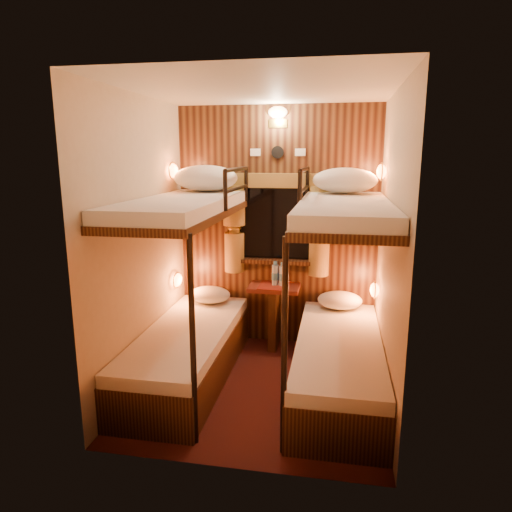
% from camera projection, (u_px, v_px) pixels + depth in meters
% --- Properties ---
extents(floor, '(2.10, 2.10, 0.00)m').
position_uv_depth(floor, '(260.00, 387.00, 3.87)').
color(floor, '#3B1610').
rests_on(floor, ground).
extents(ceiling, '(2.10, 2.10, 0.00)m').
position_uv_depth(ceiling, '(260.00, 89.00, 3.35)').
color(ceiling, silver).
rests_on(ceiling, wall_back).
extents(wall_back, '(2.40, 0.00, 2.40)m').
position_uv_depth(wall_back, '(277.00, 228.00, 4.62)').
color(wall_back, '#C6B293').
rests_on(wall_back, floor).
extents(wall_front, '(2.40, 0.00, 2.40)m').
position_uv_depth(wall_front, '(229.00, 284.00, 2.60)').
color(wall_front, '#C6B293').
rests_on(wall_front, floor).
extents(wall_left, '(0.00, 2.40, 2.40)m').
position_uv_depth(wall_left, '(141.00, 244.00, 3.79)').
color(wall_left, '#C6B293').
rests_on(wall_left, floor).
extents(wall_right, '(0.00, 2.40, 2.40)m').
position_uv_depth(wall_right, '(390.00, 253.00, 3.44)').
color(wall_right, '#C6B293').
rests_on(wall_right, floor).
extents(back_panel, '(2.00, 0.03, 2.40)m').
position_uv_depth(back_panel, '(277.00, 228.00, 4.61)').
color(back_panel, black).
rests_on(back_panel, floor).
extents(bunk_left, '(0.72, 1.90, 1.82)m').
position_uv_depth(bunk_left, '(187.00, 317.00, 3.93)').
color(bunk_left, black).
rests_on(bunk_left, floor).
extents(bunk_right, '(0.72, 1.90, 1.82)m').
position_uv_depth(bunk_right, '(340.00, 327.00, 3.70)').
color(bunk_right, black).
rests_on(bunk_right, floor).
extents(window, '(1.00, 0.12, 0.79)m').
position_uv_depth(window, '(277.00, 231.00, 4.58)').
color(window, black).
rests_on(window, back_panel).
extents(curtains, '(1.10, 0.22, 1.00)m').
position_uv_depth(curtains, '(276.00, 223.00, 4.53)').
color(curtains, olive).
rests_on(curtains, back_panel).
extents(back_fixtures, '(0.54, 0.09, 0.48)m').
position_uv_depth(back_fixtures, '(278.00, 120.00, 4.35)').
color(back_fixtures, black).
rests_on(back_fixtures, back_panel).
extents(reading_lamps, '(2.00, 0.20, 1.25)m').
position_uv_depth(reading_lamps, '(272.00, 230.00, 4.28)').
color(reading_lamps, orange).
rests_on(reading_lamps, wall_left).
extents(table, '(0.50, 0.34, 0.66)m').
position_uv_depth(table, '(274.00, 308.00, 4.60)').
color(table, maroon).
rests_on(table, floor).
extents(bottle_left, '(0.07, 0.07, 0.24)m').
position_uv_depth(bottle_left, '(275.00, 275.00, 4.54)').
color(bottle_left, '#99BFE5').
rests_on(bottle_left, table).
extents(bottle_right, '(0.07, 0.07, 0.24)m').
position_uv_depth(bottle_right, '(282.00, 276.00, 4.52)').
color(bottle_right, '#99BFE5').
rests_on(bottle_right, table).
extents(sachet_a, '(0.10, 0.07, 0.01)m').
position_uv_depth(sachet_a, '(279.00, 285.00, 4.57)').
color(sachet_a, silver).
rests_on(sachet_a, table).
extents(sachet_b, '(0.08, 0.07, 0.01)m').
position_uv_depth(sachet_b, '(281.00, 284.00, 4.59)').
color(sachet_b, silver).
rests_on(sachet_b, table).
extents(pillow_lower_left, '(0.42, 0.30, 0.17)m').
position_uv_depth(pillow_lower_left, '(210.00, 295.00, 4.63)').
color(pillow_lower_left, white).
rests_on(pillow_lower_left, bunk_left).
extents(pillow_lower_right, '(0.43, 0.31, 0.17)m').
position_uv_depth(pillow_lower_right, '(340.00, 300.00, 4.44)').
color(pillow_lower_right, white).
rests_on(pillow_lower_right, bunk_right).
extents(pillow_upper_left, '(0.62, 0.44, 0.24)m').
position_uv_depth(pillow_upper_left, '(206.00, 178.00, 4.32)').
color(pillow_upper_left, white).
rests_on(pillow_upper_left, bunk_left).
extents(pillow_upper_right, '(0.58, 0.41, 0.23)m').
position_uv_depth(pillow_upper_right, '(345.00, 180.00, 4.08)').
color(pillow_upper_right, white).
rests_on(pillow_upper_right, bunk_right).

